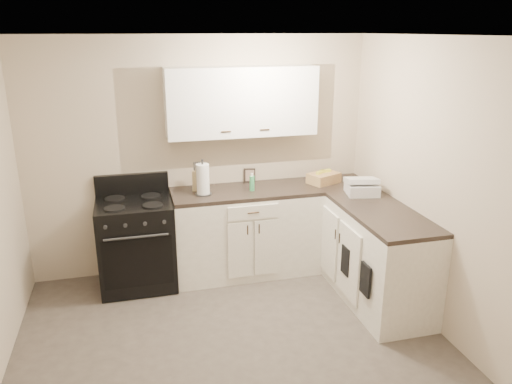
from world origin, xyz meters
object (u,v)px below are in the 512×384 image
object	(u,v)px
countertop_grill	(362,189)
knife_block	(198,180)
paper_towel	(203,179)
stove	(137,244)
wicker_basket	(324,178)

from	to	relation	value
countertop_grill	knife_block	bearing A→B (deg)	172.64
paper_towel	countertop_grill	world-z (taller)	paper_towel
stove	paper_towel	world-z (taller)	paper_towel
paper_towel	countertop_grill	bearing A→B (deg)	-14.23
stove	paper_towel	distance (m)	0.95
knife_block	stove	bearing A→B (deg)	-149.50
paper_towel	wicker_basket	bearing A→B (deg)	2.77
stove	knife_block	xyz separation A→B (m)	(0.67, 0.14, 0.59)
paper_towel	countertop_grill	distance (m)	1.62
stove	knife_block	size ratio (longest dim) A/B	4.20
knife_block	paper_towel	xyz separation A→B (m)	(0.03, -0.15, 0.05)
stove	paper_towel	xyz separation A→B (m)	(0.70, -0.01, 0.64)
paper_towel	wicker_basket	world-z (taller)	paper_towel
stove	countertop_grill	xyz separation A→B (m)	(2.27, -0.41, 0.54)
stove	paper_towel	size ratio (longest dim) A/B	2.84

